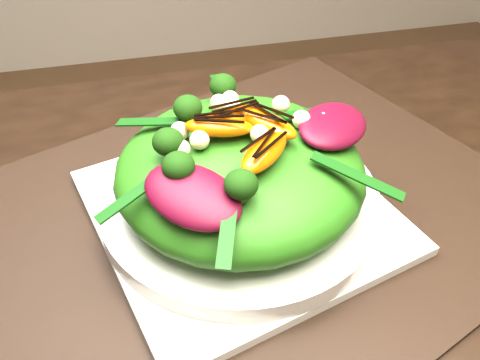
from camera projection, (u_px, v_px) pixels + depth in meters
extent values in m
cube|color=black|center=(240.00, 216.00, 0.50)|extent=(0.67, 0.60, 0.00)
cube|color=silver|center=(240.00, 211.00, 0.49)|extent=(0.32, 0.32, 0.01)
cylinder|color=silver|center=(240.00, 200.00, 0.48)|extent=(0.30, 0.30, 0.02)
ellipsoid|color=#296412|center=(240.00, 170.00, 0.46)|extent=(0.24, 0.24, 0.08)
ellipsoid|color=#440717|center=(333.00, 125.00, 0.45)|extent=(0.10, 0.09, 0.02)
ellipsoid|color=#D84D03|center=(215.00, 112.00, 0.45)|extent=(0.06, 0.02, 0.02)
sphere|color=black|center=(166.00, 124.00, 0.43)|extent=(0.04, 0.04, 0.04)
sphere|color=#C5C08B|center=(275.00, 146.00, 0.41)|extent=(0.02, 0.02, 0.02)
cube|color=black|center=(214.00, 104.00, 0.45)|extent=(0.04, 0.00, 0.00)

